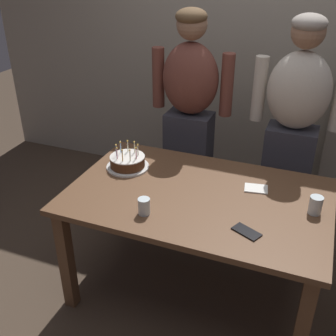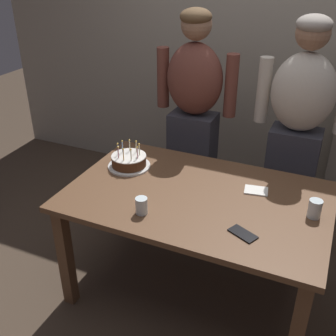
{
  "view_description": "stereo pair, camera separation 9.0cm",
  "coord_description": "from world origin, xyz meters",
  "px_view_note": "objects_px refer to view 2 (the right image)",
  "views": [
    {
      "loc": [
        0.57,
        -1.92,
        1.99
      ],
      "look_at": [
        -0.21,
        0.05,
        0.84
      ],
      "focal_mm": 43.21,
      "sensor_mm": 36.0,
      "label": 1
    },
    {
      "loc": [
        0.65,
        -1.88,
        1.99
      ],
      "look_at": [
        -0.21,
        0.05,
        0.84
      ],
      "focal_mm": 43.21,
      "sensor_mm": 36.0,
      "label": 2
    }
  ],
  "objects_px": {
    "birthday_cake": "(129,161)",
    "napkin_stack": "(256,190)",
    "water_glass_near": "(315,209)",
    "person_man_bearded": "(193,120)",
    "water_glass_far": "(141,206)",
    "cell_phone": "(243,234)",
    "person_woman_cardigan": "(296,136)"
  },
  "relations": [
    {
      "from": "water_glass_far",
      "to": "person_man_bearded",
      "type": "bearing_deg",
      "value": 96.01
    },
    {
      "from": "birthday_cake",
      "to": "water_glass_near",
      "type": "relative_size",
      "value": 2.72
    },
    {
      "from": "cell_phone",
      "to": "person_woman_cardigan",
      "type": "height_order",
      "value": "person_woman_cardigan"
    },
    {
      "from": "birthday_cake",
      "to": "water_glass_near",
      "type": "bearing_deg",
      "value": -4.64
    },
    {
      "from": "water_glass_near",
      "to": "water_glass_far",
      "type": "relative_size",
      "value": 1.09
    },
    {
      "from": "birthday_cake",
      "to": "person_woman_cardigan",
      "type": "relative_size",
      "value": 0.17
    },
    {
      "from": "water_glass_near",
      "to": "person_man_bearded",
      "type": "relative_size",
      "value": 0.06
    },
    {
      "from": "napkin_stack",
      "to": "birthday_cake",
      "type": "bearing_deg",
      "value": -177.41
    },
    {
      "from": "cell_phone",
      "to": "person_man_bearded",
      "type": "xyz_separation_m",
      "value": [
        -0.66,
        1.03,
        0.13
      ]
    },
    {
      "from": "water_glass_near",
      "to": "water_glass_far",
      "type": "height_order",
      "value": "water_glass_near"
    },
    {
      "from": "birthday_cake",
      "to": "cell_phone",
      "type": "xyz_separation_m",
      "value": [
        0.86,
        -0.4,
        -0.04
      ]
    },
    {
      "from": "cell_phone",
      "to": "person_man_bearded",
      "type": "height_order",
      "value": "person_man_bearded"
    },
    {
      "from": "water_glass_near",
      "to": "person_man_bearded",
      "type": "bearing_deg",
      "value": 142.99
    },
    {
      "from": "napkin_stack",
      "to": "person_man_bearded",
      "type": "relative_size",
      "value": 0.08
    },
    {
      "from": "water_glass_far",
      "to": "cell_phone",
      "type": "relative_size",
      "value": 0.65
    },
    {
      "from": "birthday_cake",
      "to": "cell_phone",
      "type": "distance_m",
      "value": 0.95
    },
    {
      "from": "cell_phone",
      "to": "person_woman_cardigan",
      "type": "distance_m",
      "value": 1.04
    },
    {
      "from": "birthday_cake",
      "to": "napkin_stack",
      "type": "distance_m",
      "value": 0.83
    },
    {
      "from": "water_glass_far",
      "to": "birthday_cake",
      "type": "bearing_deg",
      "value": 126.01
    },
    {
      "from": "napkin_stack",
      "to": "person_man_bearded",
      "type": "xyz_separation_m",
      "value": [
        -0.62,
        0.59,
        0.13
      ]
    },
    {
      "from": "birthday_cake",
      "to": "person_man_bearded",
      "type": "relative_size",
      "value": 0.17
    },
    {
      "from": "water_glass_far",
      "to": "napkin_stack",
      "type": "relative_size",
      "value": 0.69
    },
    {
      "from": "cell_phone",
      "to": "napkin_stack",
      "type": "xyz_separation_m",
      "value": [
        -0.03,
        0.43,
        0.0
      ]
    },
    {
      "from": "birthday_cake",
      "to": "cell_phone",
      "type": "height_order",
      "value": "birthday_cake"
    },
    {
      "from": "water_glass_near",
      "to": "birthday_cake",
      "type": "bearing_deg",
      "value": 175.36
    },
    {
      "from": "water_glass_near",
      "to": "cell_phone",
      "type": "bearing_deg",
      "value": -135.13
    },
    {
      "from": "birthday_cake",
      "to": "napkin_stack",
      "type": "xyz_separation_m",
      "value": [
        0.83,
        0.04,
        -0.04
      ]
    },
    {
      "from": "person_woman_cardigan",
      "to": "water_glass_far",
      "type": "bearing_deg",
      "value": 59.24
    },
    {
      "from": "water_glass_near",
      "to": "napkin_stack",
      "type": "bearing_deg",
      "value": 158.63
    },
    {
      "from": "birthday_cake",
      "to": "person_man_bearded",
      "type": "xyz_separation_m",
      "value": [
        0.2,
        0.63,
        0.09
      ]
    },
    {
      "from": "napkin_stack",
      "to": "cell_phone",
      "type": "bearing_deg",
      "value": -85.51
    },
    {
      "from": "water_glass_far",
      "to": "person_woman_cardigan",
      "type": "relative_size",
      "value": 0.06
    }
  ]
}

